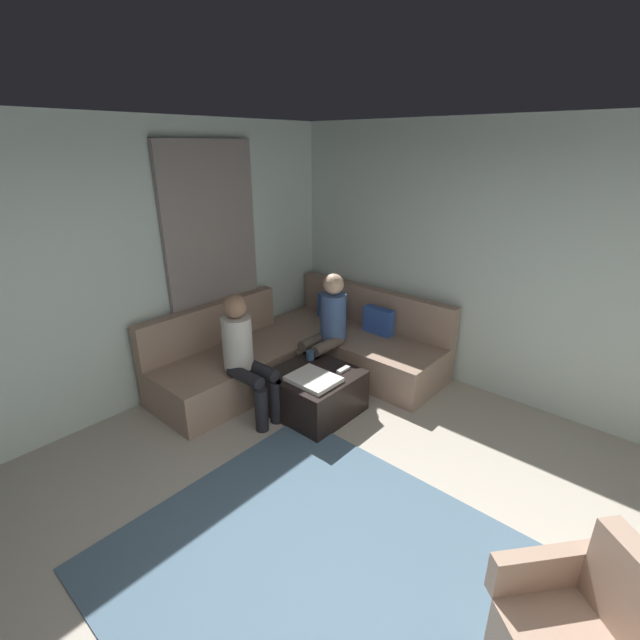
% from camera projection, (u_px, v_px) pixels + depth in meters
% --- Properties ---
extents(ground_plane, '(6.00, 6.00, 0.10)m').
position_uv_depth(ground_plane, '(344.00, 616.00, 2.53)').
color(ground_plane, '#B2A899').
extents(wall_back, '(6.00, 0.12, 2.70)m').
position_uv_depth(wall_back, '(548.00, 273.00, 4.06)').
color(wall_back, silver).
rests_on(wall_back, ground_plane).
extents(wall_left, '(0.12, 6.00, 2.70)m').
position_uv_depth(wall_left, '(81.00, 281.00, 3.82)').
color(wall_left, silver).
rests_on(wall_left, ground_plane).
extents(curtain_panel, '(0.06, 1.10, 2.50)m').
position_uv_depth(curtain_panel, '(214.00, 266.00, 4.70)').
color(curtain_panel, gray).
rests_on(curtain_panel, ground_plane).
extents(area_rug, '(2.60, 2.20, 0.01)m').
position_uv_depth(area_rug, '(329.00, 576.00, 2.70)').
color(area_rug, slate).
rests_on(area_rug, ground_plane).
extents(sectional_couch, '(2.10, 2.55, 0.87)m').
position_uv_depth(sectional_couch, '(305.00, 351.00, 5.00)').
color(sectional_couch, '#9E7F6B').
rests_on(sectional_couch, ground_plane).
extents(ottoman, '(0.76, 0.76, 0.42)m').
position_uv_depth(ottoman, '(314.00, 392.00, 4.31)').
color(ottoman, black).
rests_on(ottoman, ground_plane).
extents(folded_blanket, '(0.44, 0.36, 0.04)m').
position_uv_depth(folded_blanket, '(313.00, 379.00, 4.08)').
color(folded_blanket, white).
rests_on(folded_blanket, ottoman).
extents(coffee_mug, '(0.08, 0.08, 0.10)m').
position_uv_depth(coffee_mug, '(310.00, 355.00, 4.47)').
color(coffee_mug, '#334C72').
rests_on(coffee_mug, ottoman).
extents(game_remote, '(0.05, 0.15, 0.02)m').
position_uv_depth(game_remote, '(343.00, 369.00, 4.27)').
color(game_remote, white).
rests_on(game_remote, ottoman).
extents(person_on_couch_back, '(0.30, 0.60, 1.20)m').
position_uv_depth(person_on_couch_back, '(327.00, 325.00, 4.72)').
color(person_on_couch_back, brown).
rests_on(person_on_couch_back, ground_plane).
extents(person_on_couch_side, '(0.60, 0.30, 1.20)m').
position_uv_depth(person_on_couch_side, '(245.00, 353.00, 4.10)').
color(person_on_couch_side, black).
rests_on(person_on_couch_side, ground_plane).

